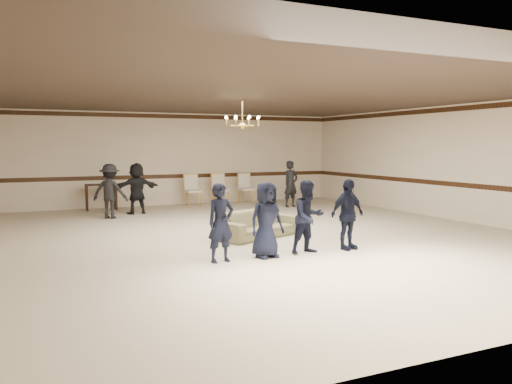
# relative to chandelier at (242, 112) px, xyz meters

# --- Properties ---
(room) EXTENTS (12.01, 14.01, 3.21)m
(room) POSITION_rel_chandelier_xyz_m (0.00, -1.00, -1.28)
(room) COLOR #BEB092
(room) RESTS_ON ground
(chair_rail) EXTENTS (12.00, 0.02, 0.14)m
(chair_rail) POSITION_rel_chandelier_xyz_m (0.00, 5.99, -1.88)
(chair_rail) COLOR #311A0E
(chair_rail) RESTS_ON wall_back
(crown_molding) EXTENTS (12.00, 0.02, 0.14)m
(crown_molding) POSITION_rel_chandelier_xyz_m (0.00, 5.99, 0.21)
(crown_molding) COLOR #311A0E
(crown_molding) RESTS_ON wall_back
(chandelier) EXTENTS (0.94, 0.94, 0.89)m
(chandelier) POSITION_rel_chandelier_xyz_m (0.00, 0.00, 0.00)
(chandelier) COLOR gold
(chandelier) RESTS_ON ceiling
(boy_a) EXTENTS (0.56, 0.42, 1.41)m
(boy_a) POSITION_rel_chandelier_xyz_m (-1.77, -3.13, -2.17)
(boy_a) COLOR black
(boy_a) RESTS_ON floor
(boy_b) EXTENTS (0.75, 0.54, 1.41)m
(boy_b) POSITION_rel_chandelier_xyz_m (-0.87, -3.13, -2.17)
(boy_b) COLOR black
(boy_b) RESTS_ON floor
(boy_c) EXTENTS (0.75, 0.61, 1.41)m
(boy_c) POSITION_rel_chandelier_xyz_m (0.03, -3.13, -2.17)
(boy_c) COLOR black
(boy_c) RESTS_ON floor
(boy_d) EXTENTS (0.88, 0.48, 1.41)m
(boy_d) POSITION_rel_chandelier_xyz_m (0.93, -3.13, -2.17)
(boy_d) COLOR black
(boy_d) RESTS_ON floor
(settee) EXTENTS (2.24, 1.55, 0.61)m
(settee) POSITION_rel_chandelier_xyz_m (-0.10, -1.14, -2.57)
(settee) COLOR olive
(settee) RESTS_ON floor
(adult_left) EXTENTS (1.16, 1.01, 1.56)m
(adult_left) POSITION_rel_chandelier_xyz_m (-2.66, 3.36, -2.10)
(adult_left) COLOR black
(adult_left) RESTS_ON floor
(adult_mid) EXTENTS (1.49, 0.61, 1.56)m
(adult_mid) POSITION_rel_chandelier_xyz_m (-1.76, 4.06, -2.10)
(adult_mid) COLOR black
(adult_mid) RESTS_ON floor
(adult_right) EXTENTS (0.64, 0.49, 1.56)m
(adult_right) POSITION_rel_chandelier_xyz_m (3.34, 3.66, -2.10)
(adult_right) COLOR black
(adult_right) RESTS_ON floor
(banquet_chair_left) EXTENTS (0.53, 0.53, 1.07)m
(banquet_chair_left) POSITION_rel_chandelier_xyz_m (0.39, 5.22, -2.34)
(banquet_chair_left) COLOR beige
(banquet_chair_left) RESTS_ON floor
(banquet_chair_mid) EXTENTS (0.52, 0.52, 1.07)m
(banquet_chair_mid) POSITION_rel_chandelier_xyz_m (1.39, 5.22, -2.34)
(banquet_chair_mid) COLOR beige
(banquet_chair_mid) RESTS_ON floor
(banquet_chair_right) EXTENTS (0.56, 0.56, 1.07)m
(banquet_chair_right) POSITION_rel_chandelier_xyz_m (2.39, 5.22, -2.34)
(banquet_chair_right) COLOR beige
(banquet_chair_right) RESTS_ON floor
(console_table) EXTENTS (1.05, 0.51, 0.85)m
(console_table) POSITION_rel_chandelier_xyz_m (-2.61, 5.42, -2.45)
(console_table) COLOR black
(console_table) RESTS_ON floor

